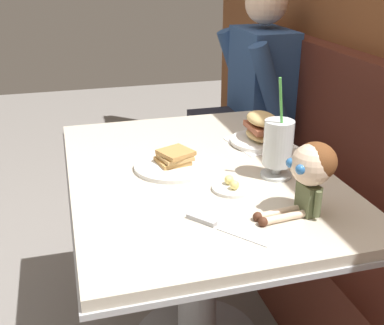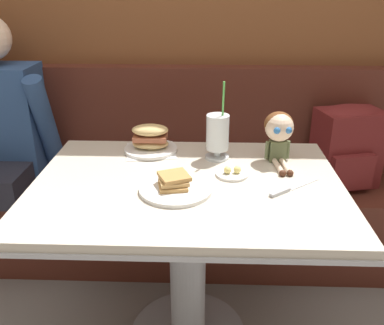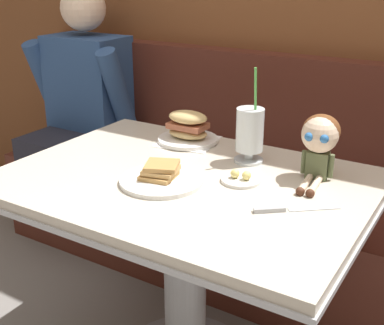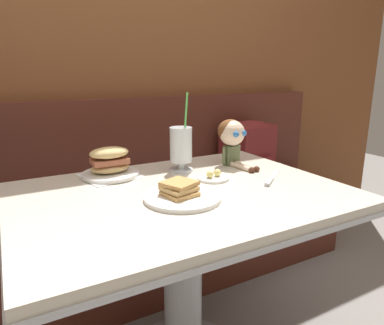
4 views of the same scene
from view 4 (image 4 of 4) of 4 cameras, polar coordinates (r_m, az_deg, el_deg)
name	(u,v)px [view 4 (image 4 of 4)]	position (r m, az deg, el deg)	size (l,w,h in m)	color
wood_panel_wall	(105,58)	(1.94, -14.06, 16.17)	(4.40, 0.08, 2.40)	brown
booth_bench	(128,230)	(1.89, -10.44, -10.86)	(2.60, 0.48, 1.00)	#512319
diner_table	(183,243)	(1.28, -1.55, -13.01)	(1.11, 0.81, 0.74)	beige
toast_plate	(182,195)	(1.12, -1.69, -5.27)	(0.25, 0.25, 0.06)	white
milkshake_glass	(181,147)	(1.41, -1.81, 2.58)	(0.10, 0.10, 0.32)	silver
sandwich_plate	(110,165)	(1.38, -13.26, -0.37)	(0.23, 0.23, 0.12)	white
butter_saucer	(213,177)	(1.32, 3.49, -2.38)	(0.12, 0.12, 0.04)	white
butter_knife	(271,180)	(1.33, 12.73, -2.73)	(0.19, 0.16, 0.01)	silver
seated_doll	(232,136)	(1.51, 6.55, 4.39)	(0.12, 0.22, 0.20)	#5B6642
backpack	(248,154)	(2.10, 9.19, 1.41)	(0.34, 0.30, 0.41)	maroon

